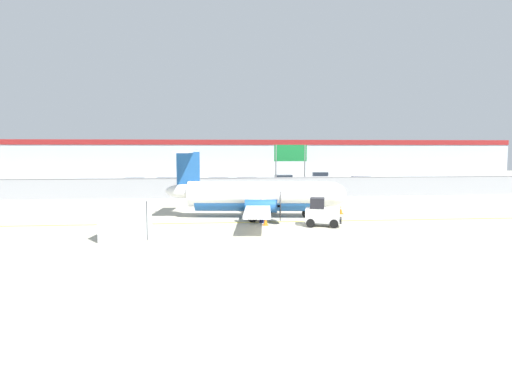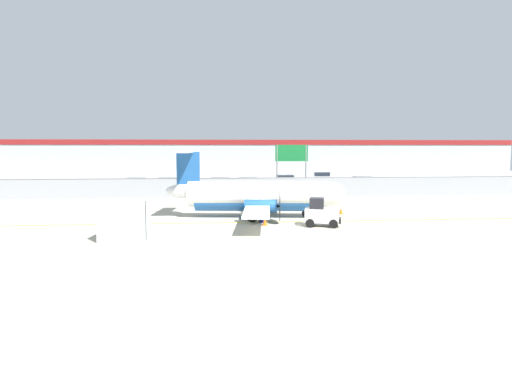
{
  "view_description": "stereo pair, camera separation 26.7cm",
  "coord_description": "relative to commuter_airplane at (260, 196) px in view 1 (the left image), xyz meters",
  "views": [
    {
      "loc": [
        -4.88,
        -29.09,
        5.09
      ],
      "look_at": [
        -1.45,
        5.2,
        1.8
      ],
      "focal_mm": 32.0,
      "sensor_mm": 36.0,
      "label": 1
    },
    {
      "loc": [
        -4.61,
        -29.12,
        5.09
      ],
      "look_at": [
        -1.45,
        5.2,
        1.8
      ],
      "focal_mm": 32.0,
      "sensor_mm": 36.0,
      "label": 2
    }
  ],
  "objects": [
    {
      "name": "commuter_airplane",
      "position": [
        0.0,
        0.0,
        0.0
      ],
      "size": [
        13.42,
        16.08,
        4.92
      ],
      "rotation": [
        0.0,
        0.0,
        -0.12
      ],
      "color": "white",
      "rests_on": "ground"
    },
    {
      "name": "traffic_cone_near_left",
      "position": [
        6.44,
        1.17,
        -1.29
      ],
      "size": [
        0.36,
        0.36,
        0.64
      ],
      "color": "orange",
      "rests_on": "ground"
    },
    {
      "name": "parked_car_0",
      "position": [
        -12.4,
        21.0,
        -0.71
      ],
      "size": [
        4.27,
        2.14,
        1.58
      ],
      "rotation": [
        0.0,
        0.0,
        0.04
      ],
      "color": "gray",
      "rests_on": "parking_lot_strip"
    },
    {
      "name": "highway_sign",
      "position": [
        5.07,
        16.12,
        2.54
      ],
      "size": [
        3.6,
        0.14,
        5.5
      ],
      "color": "slate",
      "rests_on": "ground"
    },
    {
      "name": "baggage_tug",
      "position": [
        3.58,
        -4.25,
        -0.75
      ],
      "size": [
        2.54,
        1.89,
        1.88
      ],
      "rotation": [
        0.0,
        0.0,
        -0.27
      ],
      "color": "silver",
      "rests_on": "ground"
    },
    {
      "name": "background_building",
      "position": [
        1.22,
        43.81,
        1.66
      ],
      "size": [
        91.0,
        8.1,
        6.5
      ],
      "color": "#A8B2BC",
      "rests_on": "ground"
    },
    {
      "name": "parked_car_3",
      "position": [
        0.8,
        20.64,
        -0.71
      ],
      "size": [
        4.29,
        2.18,
        1.58
      ],
      "rotation": [
        0.0,
        0.0,
        0.05
      ],
      "color": "silver",
      "rests_on": "parking_lot_strip"
    },
    {
      "name": "parked_car_2",
      "position": [
        -2.89,
        20.68,
        -0.71
      ],
      "size": [
        4.39,
        2.44,
        1.58
      ],
      "rotation": [
        0.0,
        0.0,
        3.01
      ],
      "color": "red",
      "rests_on": "parking_lot_strip"
    },
    {
      "name": "perimeter_fence",
      "position": [
        1.22,
        13.82,
        -0.49
      ],
      "size": [
        98.0,
        0.1,
        2.1
      ],
      "color": "gray",
      "rests_on": "ground"
    },
    {
      "name": "parked_car_4",
      "position": [
        5.84,
        24.97,
        -0.71
      ],
      "size": [
        4.26,
        2.13,
        1.58
      ],
      "rotation": [
        0.0,
        0.0,
        -0.04
      ],
      "color": "black",
      "rests_on": "parking_lot_strip"
    },
    {
      "name": "parked_car_1",
      "position": [
        -8.94,
        20.99,
        -0.71
      ],
      "size": [
        4.3,
        2.2,
        1.58
      ],
      "rotation": [
        0.0,
        0.0,
        3.08
      ],
      "color": "#B28C19",
      "rests_on": "parking_lot_strip"
    },
    {
      "name": "ground_crew_worker",
      "position": [
        -0.19,
        -2.48,
        -0.65
      ],
      "size": [
        0.48,
        0.48,
        1.7
      ],
      "rotation": [
        0.0,
        0.0,
        3.98
      ],
      "color": "#191E4C",
      "rests_on": "ground"
    },
    {
      "name": "parked_car_5",
      "position": [
        11.98,
        31.22,
        -0.71
      ],
      "size": [
        4.37,
        2.39,
        1.58
      ],
      "rotation": [
        0.0,
        0.0,
        3.02
      ],
      "color": "silver",
      "rests_on": "parking_lot_strip"
    },
    {
      "name": "traffic_cone_near_right",
      "position": [
        -0.05,
        -3.52,
        -1.29
      ],
      "size": [
        0.36,
        0.36,
        0.64
      ],
      "color": "orange",
      "rests_on": "ground"
    },
    {
      "name": "ground_plane",
      "position": [
        1.22,
        -2.18,
        -1.6
      ],
      "size": [
        140.0,
        140.0,
        0.01
      ],
      "color": "#B2AD99"
    },
    {
      "name": "cargo_container",
      "position": [
        -8.39,
        -7.66,
        -0.5
      ],
      "size": [
        2.68,
        2.34,
        2.2
      ],
      "rotation": [
        0.0,
        0.0,
        -0.15
      ],
      "color": "silver",
      "rests_on": "ground"
    },
    {
      "name": "parking_lot_strip",
      "position": [
        1.22,
        25.32,
        -1.54
      ],
      "size": [
        98.0,
        17.0,
        0.12
      ],
      "color": "#38383A",
      "rests_on": "ground"
    },
    {
      "name": "parked_car_6",
      "position": [
        14.88,
        21.03,
        -0.71
      ],
      "size": [
        4.37,
        2.37,
        1.58
      ],
      "rotation": [
        0.0,
        0.0,
        -0.11
      ],
      "color": "#19662D",
      "rests_on": "parking_lot_strip"
    }
  ]
}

